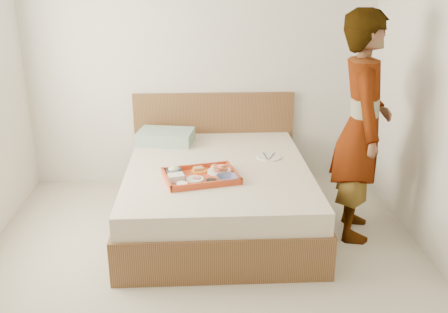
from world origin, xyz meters
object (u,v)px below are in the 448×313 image
tray (201,176)px  person (362,128)px  dinner_plate (269,157)px  bed (218,194)px

tray → person: bearing=-11.6°
tray → dinner_plate: tray is taller
bed → tray: tray is taller
dinner_plate → tray: bearing=-142.7°
bed → dinner_plate: bearing=20.9°
bed → dinner_plate: size_ratio=9.01×
bed → dinner_plate: (0.47, 0.18, 0.27)m
bed → dinner_plate: dinner_plate is taller
tray → dinner_plate: bearing=23.8°
tray → dinner_plate: (0.62, 0.47, -0.02)m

